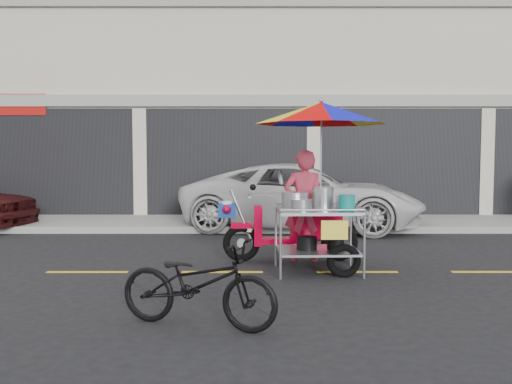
{
  "coord_description": "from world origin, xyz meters",
  "views": [
    {
      "loc": [
        -1.51,
        -8.33,
        1.77
      ],
      "look_at": [
        -1.5,
        0.6,
        1.15
      ],
      "focal_mm": 40.0,
      "sensor_mm": 36.0,
      "label": 1
    }
  ],
  "objects": [
    {
      "name": "ground",
      "position": [
        0.0,
        0.0,
        0.0
      ],
      "size": [
        90.0,
        90.0,
        0.0
      ],
      "primitive_type": "plane",
      "color": "black"
    },
    {
      "name": "white_pickup",
      "position": [
        -0.42,
        4.7,
        0.76
      ],
      "size": [
        5.8,
        3.41,
        1.52
      ],
      "primitive_type": "imported",
      "rotation": [
        0.0,
        0.0,
        1.4
      ],
      "color": "silver",
      "rests_on": "ground"
    },
    {
      "name": "sidewalk",
      "position": [
        0.0,
        5.5,
        0.07
      ],
      "size": [
        45.0,
        3.0,
        0.15
      ],
      "primitive_type": "cube",
      "color": "gray",
      "rests_on": "ground"
    },
    {
      "name": "centerline",
      "position": [
        0.0,
        0.0,
        0.0
      ],
      "size": [
        42.0,
        0.1,
        0.01
      ],
      "primitive_type": "cube",
      "color": "gold",
      "rests_on": "ground"
    },
    {
      "name": "near_bicycle",
      "position": [
        -2.09,
        -2.64,
        0.45
      ],
      "size": [
        1.81,
        1.13,
        0.9
      ],
      "primitive_type": "imported",
      "rotation": [
        0.0,
        0.0,
        1.23
      ],
      "color": "black",
      "rests_on": "ground"
    },
    {
      "name": "shophouse_block",
      "position": [
        2.82,
        10.59,
        4.24
      ],
      "size": [
        36.0,
        8.11,
        10.4
      ],
      "color": "beige",
      "rests_on": "ground"
    },
    {
      "name": "food_vendor_rig",
      "position": [
        -0.63,
        0.38,
        1.62
      ],
      "size": [
        2.59,
        2.03,
        2.58
      ],
      "rotation": [
        0.0,
        0.0,
        0.03
      ],
      "color": "black",
      "rests_on": "ground"
    }
  ]
}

